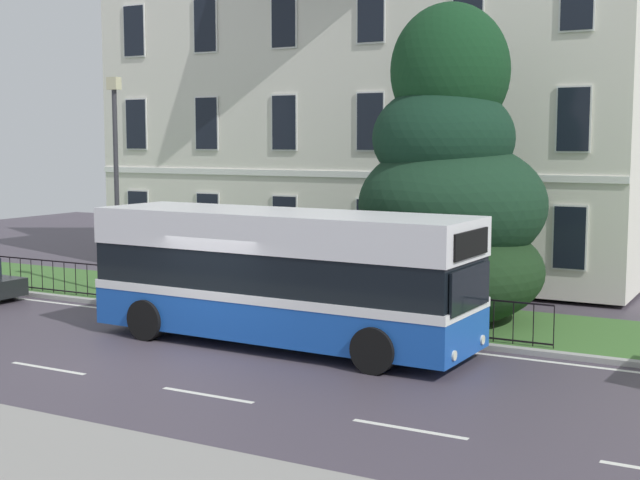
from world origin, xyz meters
TOP-DOWN VIEW (x-y plane):
  - ground_plane at (0.00, 0.76)m, footprint 60.00×56.00m
  - georgian_townhouse at (-2.01, 15.29)m, footprint 18.99×10.15m
  - iron_verge_railing at (-2.01, 4.40)m, footprint 17.63×0.04m
  - evergreen_tree at (3.45, 6.49)m, footprint 5.39×5.39m
  - single_decker_bus at (1.12, 2.31)m, footprint 9.14×2.89m
  - street_lamp_post at (-6.16, 5.09)m, footprint 0.36×0.24m

SIDE VIEW (x-z plane):
  - ground_plane at x=0.00m, z-range -0.11..0.07m
  - iron_verge_railing at x=-2.01m, z-range 0.14..1.11m
  - single_decker_bus at x=1.12m, z-range 0.08..3.14m
  - evergreen_tree at x=3.45m, z-range -0.95..7.20m
  - street_lamp_post at x=-6.16m, z-range 0.60..6.94m
  - georgian_townhouse at x=-2.01m, z-range 0.15..12.98m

